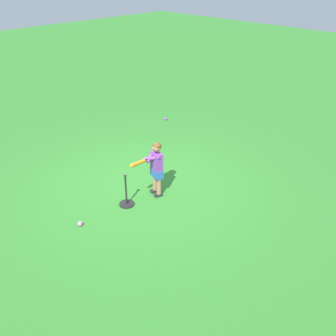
% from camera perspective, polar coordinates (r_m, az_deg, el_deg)
% --- Properties ---
extents(ground_plane, '(40.00, 40.00, 0.00)m').
position_cam_1_polar(ground_plane, '(7.86, -3.54, -2.31)').
color(ground_plane, '#2D7528').
extents(child_batter, '(0.31, 0.78, 1.08)m').
position_cam_1_polar(child_batter, '(7.18, -1.87, 0.51)').
color(child_batter, '#232328').
rests_on(child_batter, ground).
extents(play_ball_midfield, '(0.08, 0.08, 0.08)m').
position_cam_1_polar(play_ball_midfield, '(10.95, -0.36, 7.25)').
color(play_ball_midfield, purple).
rests_on(play_ball_midfield, ground).
extents(play_ball_far_left, '(0.09, 0.09, 0.09)m').
position_cam_1_polar(play_ball_far_left, '(6.83, -12.82, -7.99)').
color(play_ball_far_left, pink).
rests_on(play_ball_far_left, ground).
extents(batting_tee, '(0.28, 0.28, 0.62)m').
position_cam_1_polar(batting_tee, '(7.19, -6.11, -4.70)').
color(batting_tee, black).
rests_on(batting_tee, ground).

